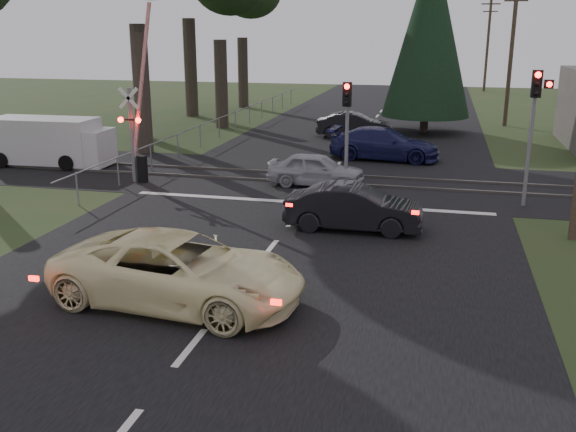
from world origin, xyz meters
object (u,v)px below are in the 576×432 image
(traffic_signal_right, at_px, (535,112))
(utility_pole_mid, at_px, (511,51))
(crossing_signal, at_px, (137,132))
(traffic_signal_center, at_px, (347,117))
(blue_sedan, at_px, (384,144))
(silver_car, at_px, (316,170))
(dark_car_far, at_px, (354,125))
(white_van, at_px, (53,142))
(utility_pole_far, at_px, (488,43))
(cream_coupe, at_px, (179,270))
(dark_hatchback, at_px, (354,208))

(traffic_signal_right, bearing_deg, utility_pole_mid, 87.34)
(crossing_signal, distance_m, traffic_signal_center, 8.36)
(crossing_signal, height_order, blue_sedan, crossing_signal)
(utility_pole_mid, relative_size, silver_car, 2.34)
(crossing_signal, distance_m, blue_sedan, 11.71)
(dark_car_far, bearing_deg, white_van, 128.46)
(traffic_signal_center, xyz_separation_m, blue_sedan, (0.93, 6.22, -2.05))
(utility_pole_mid, distance_m, silver_car, 21.40)
(utility_pole_far, xyz_separation_m, blue_sedan, (-6.57, -38.10, -3.97))
(traffic_signal_right, xyz_separation_m, cream_coupe, (-8.56, -10.53, -2.52))
(traffic_signal_right, bearing_deg, dark_car_far, 120.01)
(dark_hatchback, bearing_deg, crossing_signal, 64.68)
(dark_hatchback, height_order, silver_car, dark_hatchback)
(traffic_signal_right, height_order, dark_car_far, traffic_signal_right)
(silver_car, relative_size, blue_sedan, 0.74)
(white_van, bearing_deg, cream_coupe, -50.26)
(crossing_signal, xyz_separation_m, white_van, (-5.33, 2.23, -0.96))
(utility_pole_far, bearing_deg, utility_pole_mid, -90.00)
(utility_pole_far, height_order, white_van, utility_pole_far)
(utility_pole_mid, height_order, blue_sedan, utility_pole_mid)
(utility_pole_mid, relative_size, dark_hatchback, 2.14)
(traffic_signal_center, xyz_separation_m, cream_coupe, (-2.02, -11.73, -2.01))
(traffic_signal_right, distance_m, white_van, 20.44)
(crossing_signal, distance_m, dark_hatchback, 10.38)
(traffic_signal_right, relative_size, utility_pole_far, 0.52)
(cream_coupe, relative_size, blue_sedan, 1.10)
(crossing_signal, xyz_separation_m, dark_car_far, (6.92, 13.37, -1.35))
(crossing_signal, bearing_deg, traffic_signal_right, -1.21)
(traffic_signal_right, relative_size, traffic_signal_center, 1.15)
(traffic_signal_right, xyz_separation_m, dark_car_far, (-7.90, 13.68, -2.61))
(utility_pole_mid, distance_m, utility_pole_far, 25.00)
(traffic_signal_center, relative_size, utility_pole_mid, 0.46)
(utility_pole_far, bearing_deg, white_van, -116.16)
(traffic_signal_center, bearing_deg, silver_car, 170.46)
(traffic_signal_right, bearing_deg, blue_sedan, 127.10)
(traffic_signal_right, relative_size, silver_car, 1.22)
(traffic_signal_right, height_order, utility_pole_mid, utility_pole_mid)
(utility_pole_mid, xyz_separation_m, white_van, (-21.11, -17.98, -3.63))
(silver_car, bearing_deg, traffic_signal_right, -98.32)
(cream_coupe, xyz_separation_m, dark_hatchback, (3.06, 6.48, -0.10))
(blue_sedan, relative_size, dark_car_far, 1.22)
(traffic_signal_center, relative_size, cream_coupe, 0.72)
(silver_car, height_order, white_van, white_van)
(cream_coupe, relative_size, dark_car_far, 1.33)
(utility_pole_mid, xyz_separation_m, dark_hatchback, (-6.45, -24.58, -4.03))
(utility_pole_far, bearing_deg, blue_sedan, -99.78)
(utility_pole_mid, bearing_deg, cream_coupe, -107.04)
(traffic_signal_right, bearing_deg, crossing_signal, 178.79)
(crossing_signal, relative_size, white_van, 1.25)
(crossing_signal, distance_m, utility_pole_mid, 25.78)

